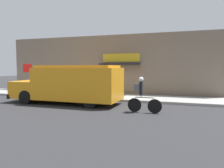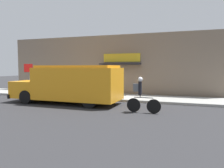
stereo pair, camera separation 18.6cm
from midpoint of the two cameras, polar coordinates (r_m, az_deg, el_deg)
name	(u,v)px [view 1 (the left image)]	position (r m, az deg, el deg)	size (l,w,h in m)	color
ground_plane	(89,100)	(14.16, -6.44, -4.21)	(70.00, 70.00, 0.00)	#2B2B2D
sidewalk	(98,96)	(15.46, -4.14, -3.19)	(28.00, 2.89, 0.15)	#999993
storefront	(107,65)	(16.95, -1.75, 4.98)	(17.14, 1.00, 4.56)	#756656
school_bus	(70,84)	(12.89, -11.21, 0.02)	(6.56, 2.70, 2.22)	orange
cyclist	(142,95)	(10.27, 7.33, -2.88)	(1.62, 0.22, 1.67)	black
stop_sign_post	(28,73)	(17.13, -21.44, 2.59)	(0.45, 0.45, 2.26)	slate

